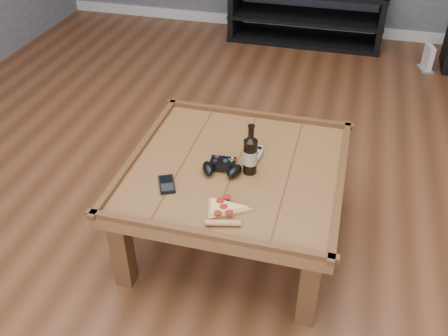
% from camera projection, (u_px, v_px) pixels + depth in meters
% --- Properties ---
extents(ground, '(6.00, 6.00, 0.00)m').
position_uv_depth(ground, '(235.00, 236.00, 2.61)').
color(ground, '#4D2A16').
rests_on(ground, ground).
extents(baseboard, '(5.00, 0.02, 0.10)m').
position_uv_depth(baseboard, '(307.00, 26.00, 4.90)').
color(baseboard, silver).
rests_on(baseboard, ground).
extents(coffee_table, '(1.03, 1.03, 0.48)m').
position_uv_depth(coffee_table, '(236.00, 177.00, 2.37)').
color(coffee_table, brown).
rests_on(coffee_table, ground).
extents(media_console, '(1.40, 0.45, 0.50)m').
position_uv_depth(media_console, '(306.00, 15.00, 4.60)').
color(media_console, black).
rests_on(media_console, ground).
extents(beer_bottle, '(0.07, 0.07, 0.25)m').
position_uv_depth(beer_bottle, '(250.00, 154.00, 2.25)').
color(beer_bottle, black).
rests_on(beer_bottle, coffee_table).
extents(game_controller, '(0.21, 0.14, 0.06)m').
position_uv_depth(game_controller, '(222.00, 167.00, 2.29)').
color(game_controller, black).
rests_on(game_controller, coffee_table).
extents(pizza_slice, '(0.21, 0.29, 0.03)m').
position_uv_depth(pizza_slice, '(224.00, 210.00, 2.08)').
color(pizza_slice, '#B5804F').
rests_on(pizza_slice, coffee_table).
extents(smartphone, '(0.11, 0.14, 0.02)m').
position_uv_depth(smartphone, '(167.00, 184.00, 2.22)').
color(smartphone, black).
rests_on(smartphone, coffee_table).
extents(remote_control, '(0.09, 0.21, 0.03)m').
position_uv_depth(remote_control, '(254.00, 156.00, 2.38)').
color(remote_control, '#9FA6AD').
rests_on(remote_control, coffee_table).
extents(game_console, '(0.13, 0.19, 0.21)m').
position_uv_depth(game_console, '(428.00, 59.00, 4.17)').
color(game_console, gray).
rests_on(game_console, ground).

